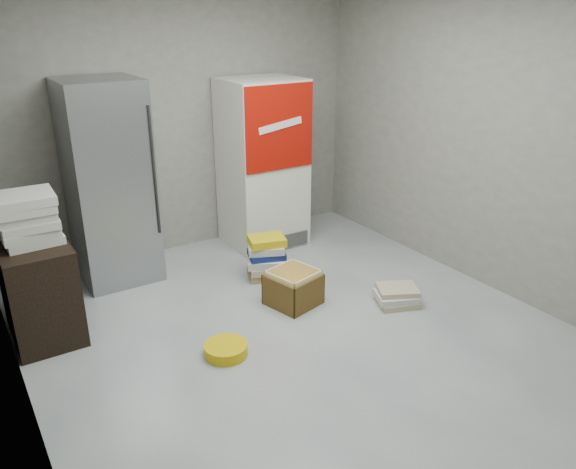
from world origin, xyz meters
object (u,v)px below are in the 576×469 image
at_px(steel_fridge, 109,183).
at_px(coke_cooler, 263,164).
at_px(wood_shelf, 39,289).
at_px(cardboard_box, 293,290).
at_px(phonebook_stack_main, 266,258).

distance_m(steel_fridge, coke_cooler, 1.65).
xyz_separation_m(wood_shelf, cardboard_box, (1.97, -0.68, -0.27)).
height_order(steel_fridge, wood_shelf, steel_fridge).
bearing_deg(phonebook_stack_main, wood_shelf, -158.00).
bearing_deg(coke_cooler, cardboard_box, -110.15).
distance_m(coke_cooler, cardboard_box, 1.68).
relative_size(wood_shelf, phonebook_stack_main, 1.80).
distance_m(wood_shelf, cardboard_box, 2.10).
height_order(phonebook_stack_main, cardboard_box, phonebook_stack_main).
bearing_deg(steel_fridge, cardboard_box, -51.09).
bearing_deg(wood_shelf, steel_fridge, 41.31).
bearing_deg(cardboard_box, steel_fridge, 114.72).
height_order(coke_cooler, wood_shelf, coke_cooler).
xyz_separation_m(coke_cooler, wood_shelf, (-2.48, -0.72, -0.50)).
bearing_deg(coke_cooler, phonebook_stack_main, -118.69).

